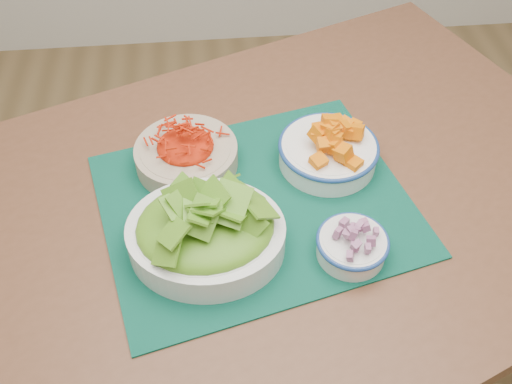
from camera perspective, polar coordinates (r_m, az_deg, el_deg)
table at (r=1.08m, az=1.10°, el=-3.87°), size 1.54×1.29×0.75m
placemat at (r=1.01m, az=-0.00°, el=-1.23°), size 0.61×0.54×0.00m
carrot_bowl at (r=1.06m, az=-7.01°, el=4.08°), size 0.23×0.23×0.07m
squash_bowl at (r=1.06m, az=7.29°, el=4.57°), size 0.23×0.23×0.09m
lettuce_bowl at (r=0.91m, az=-5.08°, el=-3.60°), size 0.28×0.25×0.11m
onion_bowl at (r=0.93m, az=9.63°, el=-5.00°), size 0.14×0.14×0.06m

